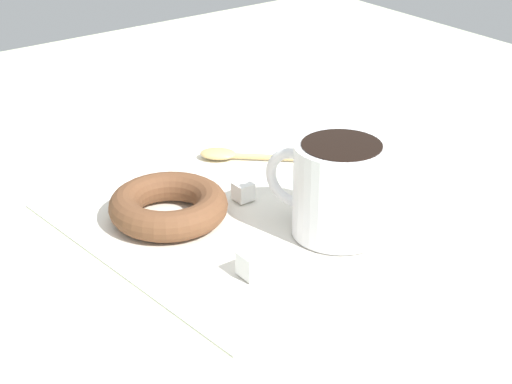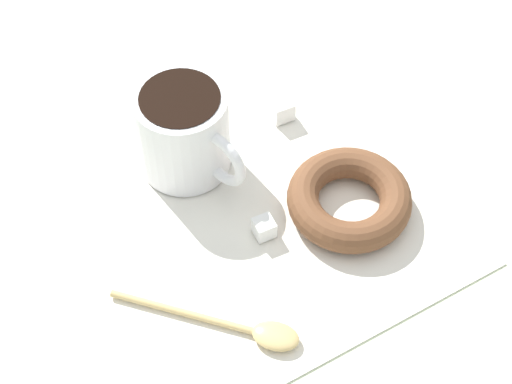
{
  "view_description": "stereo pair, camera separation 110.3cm",
  "coord_description": "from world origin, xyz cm",
  "px_view_note": "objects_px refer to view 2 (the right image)",
  "views": [
    {
      "loc": [
        -40.48,
        -53.59,
        35.46
      ],
      "look_at": [
        -0.58,
        -0.18,
        2.3
      ],
      "focal_mm": 60.0,
      "sensor_mm": 36.0,
      "label": 1
    },
    {
      "loc": [
        17.46,
        37.57,
        58.01
      ],
      "look_at": [
        -0.58,
        -0.18,
        2.3
      ],
      "focal_mm": 60.0,
      "sensor_mm": 36.0,
      "label": 2
    }
  ],
  "objects_px": {
    "coffee_cup": "(185,131)",
    "spoon": "(246,328)",
    "donut": "(349,199)",
    "sugar_cube": "(267,227)",
    "sugar_cube_extra": "(281,109)"
  },
  "relations": [
    {
      "from": "sugar_cube_extra",
      "to": "spoon",
      "type": "bearing_deg",
      "value": 56.38
    },
    {
      "from": "donut",
      "to": "spoon",
      "type": "height_order",
      "value": "donut"
    },
    {
      "from": "spoon",
      "to": "sugar_cube_extra",
      "type": "xyz_separation_m",
      "value": [
        -0.12,
        -0.18,
        0.01
      ]
    },
    {
      "from": "donut",
      "to": "sugar_cube",
      "type": "height_order",
      "value": "donut"
    },
    {
      "from": "spoon",
      "to": "sugar_cube_extra",
      "type": "relative_size",
      "value": 6.41
    },
    {
      "from": "spoon",
      "to": "sugar_cube",
      "type": "relative_size",
      "value": 7.51
    },
    {
      "from": "spoon",
      "to": "sugar_cube_extra",
      "type": "height_order",
      "value": "sugar_cube_extra"
    },
    {
      "from": "sugar_cube_extra",
      "to": "sugar_cube",
      "type": "bearing_deg",
      "value": 58.07
    },
    {
      "from": "coffee_cup",
      "to": "spoon",
      "type": "distance_m",
      "value": 0.17
    },
    {
      "from": "donut",
      "to": "sugar_cube_extra",
      "type": "distance_m",
      "value": 0.12
    },
    {
      "from": "donut",
      "to": "sugar_cube",
      "type": "relative_size",
      "value": 6.41
    },
    {
      "from": "coffee_cup",
      "to": "spoon",
      "type": "bearing_deg",
      "value": 81.97
    },
    {
      "from": "coffee_cup",
      "to": "spoon",
      "type": "relative_size",
      "value": 0.87
    },
    {
      "from": "sugar_cube",
      "to": "sugar_cube_extra",
      "type": "height_order",
      "value": "sugar_cube_extra"
    },
    {
      "from": "sugar_cube_extra",
      "to": "coffee_cup",
      "type": "bearing_deg",
      "value": 7.68
    }
  ]
}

